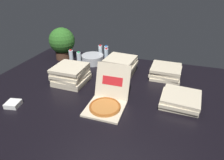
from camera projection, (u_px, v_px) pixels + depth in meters
ground_plane at (108, 95)px, 2.24m from camera, size 3.20×2.40×0.02m
open_pizza_box at (107, 100)px, 2.00m from camera, size 0.38×0.52×0.38m
pizza_stack_right_far at (166, 72)px, 2.59m from camera, size 0.42×0.42×0.15m
pizza_stack_left_near at (180, 99)px, 2.03m from camera, size 0.43×0.42×0.11m
pizza_stack_left_mid at (71, 74)px, 2.43m from camera, size 0.42×0.42×0.23m
pizza_stack_right_mid at (120, 66)px, 2.67m from camera, size 0.43×0.44×0.23m
ice_bucket at (93, 59)px, 3.02m from camera, size 0.35×0.35×0.13m
water_bottle_0 at (100, 52)px, 3.19m from camera, size 0.07×0.07×0.23m
water_bottle_1 at (79, 59)px, 2.91m from camera, size 0.07×0.07×0.23m
water_bottle_2 at (106, 55)px, 3.05m from camera, size 0.07×0.07×0.23m
water_bottle_3 at (106, 52)px, 3.16m from camera, size 0.07×0.07×0.23m
water_bottle_4 at (71, 57)px, 2.99m from camera, size 0.07×0.07×0.23m
potted_plant at (62, 42)px, 3.09m from camera, size 0.41×0.41×0.51m
napkin_pile at (13, 104)px, 2.01m from camera, size 0.16×0.16×0.05m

